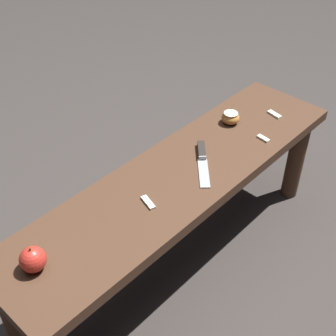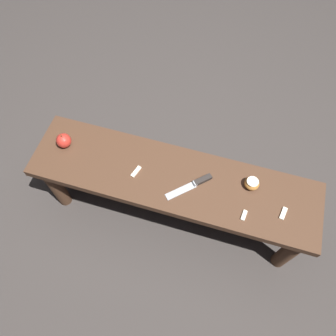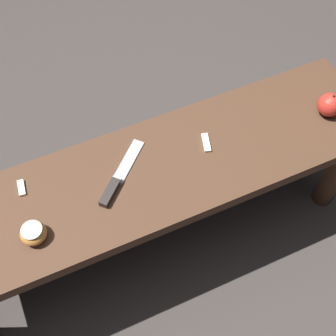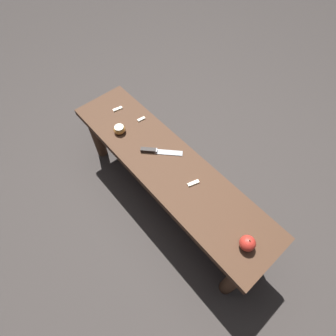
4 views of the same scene
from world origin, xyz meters
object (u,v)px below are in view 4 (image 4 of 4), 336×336
object	(u,v)px
wooden_bench	(168,173)
apple_cut	(119,129)
knife	(155,151)
apple_whole	(247,243)

from	to	relation	value
wooden_bench	apple_cut	bearing A→B (deg)	9.77
wooden_bench	knife	size ratio (longest dim) A/B	7.29
apple_whole	apple_cut	world-z (taller)	apple_whole
wooden_bench	apple_cut	size ratio (longest dim) A/B	20.03
wooden_bench	knife	world-z (taller)	knife
knife	apple_whole	distance (m)	0.65
wooden_bench	apple_cut	distance (m)	0.37
apple_cut	knife	bearing A→B (deg)	-165.34
apple_whole	apple_cut	bearing A→B (deg)	2.39
wooden_bench	apple_cut	world-z (taller)	apple_cut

